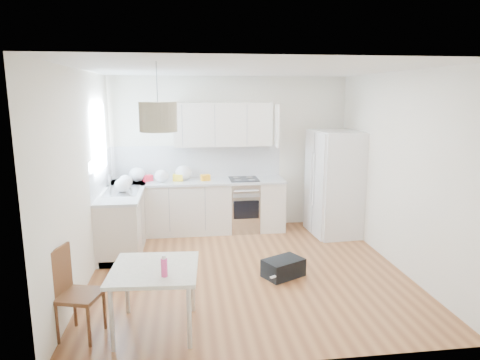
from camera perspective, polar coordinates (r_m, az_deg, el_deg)
The scene contains 29 objects.
floor at distance 6.05m, azimuth 0.99°, elevation -11.93°, with size 4.20×4.20×0.00m, color brown.
ceiling at distance 5.56m, azimuth 1.09°, elevation 14.54°, with size 4.20×4.20×0.00m, color white.
wall_back at distance 7.71m, azimuth -1.27°, elevation 3.62°, with size 4.20×4.20×0.00m, color white.
wall_left at distance 5.73m, azimuth -20.19°, elevation 0.19°, with size 4.20×4.20×0.00m, color white.
wall_right at distance 6.31m, azimuth 20.27°, elevation 1.15°, with size 4.20×4.20×0.00m, color white.
window_glassblock at distance 6.79m, azimuth -18.24°, elevation 5.39°, with size 0.02×1.00×1.00m, color #BFE0F9.
cabinets_back at distance 7.55m, azimuth -5.53°, elevation -3.64°, with size 3.00×0.60×0.88m, color silver.
cabinets_left at distance 7.04m, azimuth -15.19°, elevation -5.13°, with size 0.60×1.80×0.88m, color silver.
counter_back at distance 7.45m, azimuth -5.59°, elevation -0.23°, with size 3.02×0.64×0.04m, color silver.
counter_left at distance 6.93m, azimuth -15.39°, elevation -1.48°, with size 0.64×1.82×0.04m, color silver.
backsplash_back at distance 7.68m, azimuth -5.71°, elevation 2.48°, with size 3.00×0.01×0.58m, color white.
backsplash_left at distance 6.91m, azimuth -17.94°, elevation 0.98°, with size 0.01×1.80×0.58m, color white.
upper_cabinets at distance 7.48m, azimuth -2.30°, elevation 7.42°, with size 1.70×0.32×0.75m, color silver.
range_oven at distance 7.62m, azimuth 0.51°, elevation -3.46°, with size 0.50×0.61×0.88m, color #B5B7BA, non-canonical shape.
sink at distance 6.88m, azimuth -15.45°, elevation -1.45°, with size 0.50×0.80×0.16m, color #B5B7BA, non-canonical shape.
refrigerator at distance 7.50m, azimuth 12.63°, elevation -0.41°, with size 0.86×0.90×1.79m, color white, non-canonical shape.
dining_table at distance 4.51m, azimuth -11.32°, elevation -12.22°, with size 0.91×0.91×0.68m.
dining_chair at distance 4.65m, azimuth -20.60°, elevation -13.97°, with size 0.39×0.39×0.92m, color #4F2617, non-canonical shape.
drink_bottle at distance 4.23m, azimuth -10.08°, elevation -11.20°, with size 0.06×0.06×0.21m, color #F4438E.
gym_bag at distance 5.85m, azimuth 5.79°, elevation -11.56°, with size 0.52×0.34×0.24m, color black.
pendant_lamp at distance 4.23m, azimuth -10.86°, elevation 8.27°, with size 0.36×0.36×0.28m, color #C5B698.
grocery_bag_a at distance 7.51m, azimuth -13.54°, elevation 0.71°, with size 0.27×0.23×0.24m, color white.
grocery_bag_b at distance 7.38m, azimuth -10.40°, elevation 0.54°, with size 0.24×0.20×0.21m, color white.
grocery_bag_c at distance 7.49m, azimuth -7.54°, elevation 0.97°, with size 0.29×0.25×0.26m, color white.
grocery_bag_d at distance 7.11m, azimuth -15.03°, elevation -0.15°, with size 0.22×0.19×0.20m, color white.
grocery_bag_e at distance 6.76m, azimuth -15.42°, elevation -0.68°, with size 0.24×0.20×0.22m, color white.
snack_orange at distance 7.42m, azimuth -4.62°, elevation 0.32°, with size 0.15×0.10×0.10m, color orange.
snack_yellow at distance 7.45m, azimuth -8.26°, elevation 0.32°, with size 0.17×0.11×0.12m, color yellow.
snack_red at distance 7.51m, azimuth -12.18°, elevation 0.24°, with size 0.16×0.10×0.11m, color red.
Camera 1 is at (-0.82, -5.49, 2.40)m, focal length 32.00 mm.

